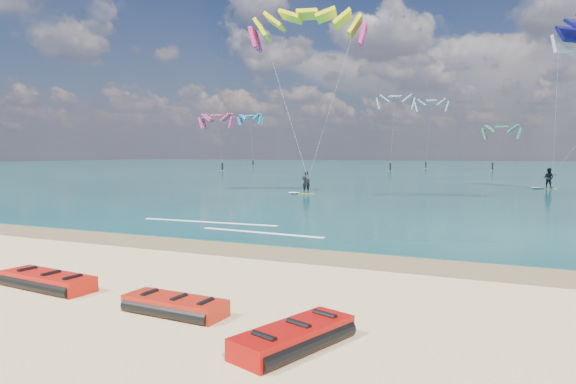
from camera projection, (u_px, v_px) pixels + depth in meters
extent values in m
plane|color=tan|center=(392.00, 185.00, 52.02)|extent=(320.00, 320.00, 0.00)
cube|color=brown|center=(163.00, 243.00, 18.30)|extent=(320.00, 2.40, 0.01)
cube|color=#0A3539|center=(458.00, 168.00, 110.34)|extent=(320.00, 200.00, 0.04)
cube|color=yellow|center=(306.00, 193.00, 39.90)|extent=(1.34, 0.96, 0.06)
imported|color=black|center=(306.00, 182.00, 39.83)|extent=(0.74, 0.63, 1.72)
cylinder|color=black|center=(308.00, 179.00, 39.44)|extent=(0.48, 0.28, 0.04)
cube|color=#A9DB20|center=(548.00, 188.00, 45.53)|extent=(1.41, 0.44, 0.06)
imported|color=black|center=(549.00, 178.00, 45.46)|extent=(1.08, 1.00, 1.79)
cylinder|color=black|center=(553.00, 175.00, 45.02)|extent=(0.57, 0.04, 0.04)
cube|color=white|center=(261.00, 232.00, 20.39)|extent=(5.48, 0.63, 0.01)
cube|color=white|center=(208.00, 222.00, 23.50)|extent=(6.88, 0.49, 0.01)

